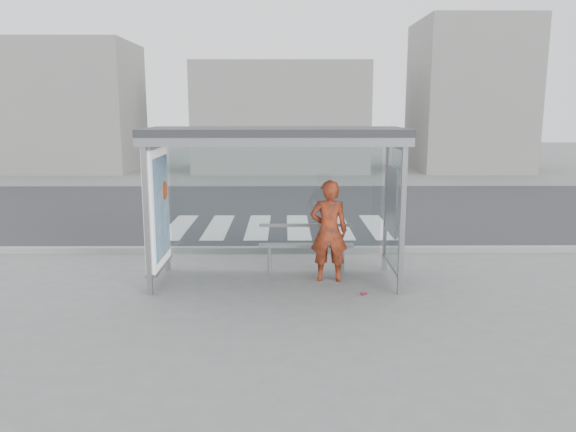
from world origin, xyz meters
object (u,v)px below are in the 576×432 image
Objects in this scene: person at (329,231)px; soda_can at (364,293)px; bench at (306,245)px; bus_shelter at (253,166)px.

person reaches higher than soda_can.
soda_can is (0.88, -1.24, -0.49)m from bench.
person is 16.40× the size of soda_can.
soda_can is (1.79, -0.81, -1.95)m from bus_shelter.
person is at bearing 123.13° from soda_can.
person is 1.04× the size of bench.
bench is 1.60m from soda_can.
bus_shelter is 2.42× the size of person.
bench is 15.84× the size of soda_can.
person reaches higher than bench.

